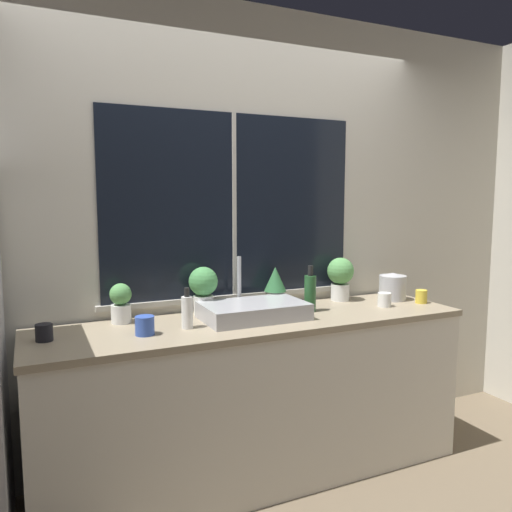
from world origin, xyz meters
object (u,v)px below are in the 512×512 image
(sink, at_px, (253,310))
(potted_plant_far_left, at_px, (121,302))
(potted_plant_center_left, at_px, (203,287))
(mug_blue, at_px, (145,326))
(mug_white, at_px, (384,300))
(mug_black, at_px, (44,333))
(kettle, at_px, (393,287))
(potted_plant_center_right, at_px, (275,285))
(soap_bottle, at_px, (187,311))
(potted_plant_far_right, at_px, (340,276))
(bottle_tall, at_px, (310,292))
(mug_yellow, at_px, (421,297))

(sink, bearing_deg, potted_plant_far_left, 162.88)
(potted_plant_center_left, bearing_deg, potted_plant_far_left, -180.00)
(mug_blue, height_order, mug_white, mug_blue)
(potted_plant_far_left, relative_size, mug_black, 2.65)
(mug_blue, xyz_separation_m, kettle, (1.65, 0.16, 0.04))
(potted_plant_far_left, relative_size, potted_plant_center_left, 0.78)
(potted_plant_center_right, relative_size, soap_bottle, 1.18)
(potted_plant_far_right, bearing_deg, kettle, -21.55)
(potted_plant_far_right, relative_size, mug_black, 3.47)
(potted_plant_center_left, bearing_deg, bottle_tall, -17.61)
(mug_yellow, relative_size, kettle, 0.47)
(mug_yellow, bearing_deg, potted_plant_far_right, 145.97)
(potted_plant_far_left, height_order, mug_black, potted_plant_far_left)
(potted_plant_center_right, distance_m, kettle, 0.80)
(potted_plant_center_left, height_order, mug_yellow, potted_plant_center_left)
(soap_bottle, height_order, mug_white, soap_bottle)
(potted_plant_center_left, xyz_separation_m, mug_black, (-0.85, -0.19, -0.12))
(potted_plant_center_left, height_order, potted_plant_center_right, potted_plant_center_left)
(potted_plant_far_left, relative_size, potted_plant_far_right, 0.76)
(kettle, bearing_deg, mug_white, -141.85)
(sink, xyz_separation_m, soap_bottle, (-0.39, -0.04, 0.04))
(potted_plant_far_left, bearing_deg, mug_yellow, -8.90)
(potted_plant_far_right, height_order, mug_black, potted_plant_far_right)
(bottle_tall, relative_size, mug_blue, 2.91)
(mug_white, distance_m, kettle, 0.23)
(potted_plant_far_right, xyz_separation_m, mug_black, (-1.78, -0.19, -0.12))
(soap_bottle, distance_m, mug_white, 1.25)
(soap_bottle, bearing_deg, kettle, 4.99)
(potted_plant_center_right, bearing_deg, kettle, -9.08)
(bottle_tall, distance_m, mug_white, 0.49)
(bottle_tall, xyz_separation_m, mug_yellow, (0.76, -0.10, -0.07))
(potted_plant_center_left, relative_size, bottle_tall, 1.01)
(potted_plant_center_right, height_order, mug_blue, potted_plant_center_right)
(sink, xyz_separation_m, mug_blue, (-0.62, -0.08, 0.00))
(potted_plant_far_right, distance_m, mug_yellow, 0.52)
(potted_plant_far_left, distance_m, potted_plant_far_right, 1.39)
(soap_bottle, bearing_deg, potted_plant_center_right, 21.70)
(potted_plant_far_left, bearing_deg, potted_plant_center_left, 0.00)
(potted_plant_center_left, relative_size, potted_plant_far_right, 0.98)
(kettle, bearing_deg, sink, -175.42)
(potted_plant_center_left, xyz_separation_m, mug_blue, (-0.40, -0.29, -0.11))
(potted_plant_far_left, height_order, potted_plant_far_right, potted_plant_far_right)
(mug_black, xyz_separation_m, kettle, (2.10, 0.07, 0.05))
(soap_bottle, bearing_deg, mug_blue, -171.05)
(mug_white, bearing_deg, kettle, 38.15)
(potted_plant_center_right, xyz_separation_m, mug_black, (-1.30, -0.19, -0.09))
(sink, relative_size, kettle, 3.17)
(mug_blue, xyz_separation_m, mug_yellow, (1.75, 0.00, -0.00))
(soap_bottle, height_order, bottle_tall, bottle_tall)
(potted_plant_center_right, xyz_separation_m, kettle, (0.79, -0.13, -0.05))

